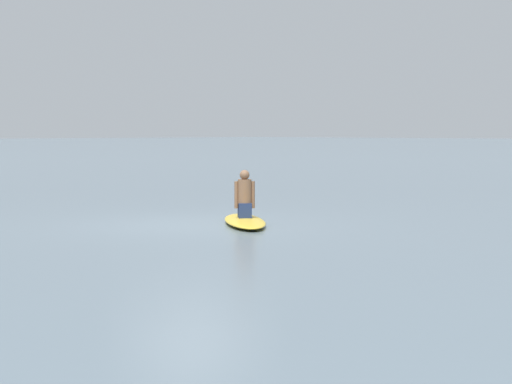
{
  "coord_description": "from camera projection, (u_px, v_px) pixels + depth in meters",
  "views": [
    {
      "loc": [
        10.4,
        12.25,
        1.78
      ],
      "look_at": [
        -1.15,
        0.56,
        0.61
      ],
      "focal_mm": 59.24,
      "sensor_mm": 36.0,
      "label": 1
    }
  ],
  "objects": [
    {
      "name": "person_paddler",
      "position": [
        245.0,
        196.0,
        16.2
      ],
      "size": [
        0.38,
        0.39,
        0.92
      ],
      "rotation": [
        0.0,
        0.0,
        -2.23
      ],
      "color": "navy",
      "rests_on": "surfboard"
    },
    {
      "name": "surfboard",
      "position": [
        245.0,
        221.0,
        16.24
      ],
      "size": [
        2.2,
        2.54,
        0.14
      ],
      "primitive_type": "ellipsoid",
      "rotation": [
        0.0,
        0.0,
        -2.23
      ],
      "color": "gold",
      "rests_on": "ground"
    },
    {
      "name": "ground_plane",
      "position": [
        192.0,
        225.0,
        16.11
      ],
      "size": [
        400.0,
        400.0,
        0.0
      ],
      "primitive_type": "plane",
      "color": "slate"
    }
  ]
}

